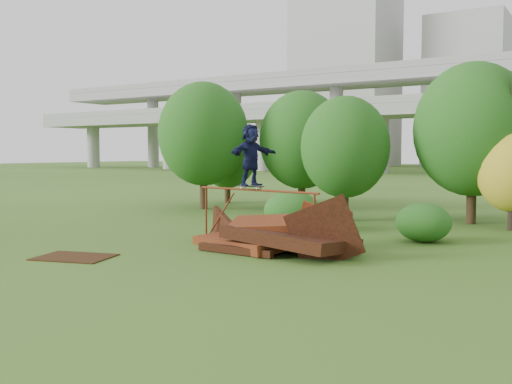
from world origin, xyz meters
The scene contains 15 objects.
ground centered at (0.00, 0.00, 0.00)m, with size 240.00×240.00×0.00m, color #2D5116.
scrap_pile centered at (-0.06, 1.77, 0.41)m, with size 5.75×3.03×2.10m.
grind_rail centered at (-0.73, 1.89, 1.33)m, with size 4.33×0.69×1.70m.
skateboard centered at (-0.93, 1.92, 1.77)m, with size 0.86×0.34×0.09m.
skater centered at (-0.93, 1.92, 2.67)m, with size 1.65×0.52×1.78m, color #101335.
flat_plate centered at (-3.91, -1.97, 0.01)m, with size 1.91×1.36×0.03m, color black.
tree_0 centered at (-8.88, 10.09, 3.62)m, with size 4.35×4.35×6.13m.
tree_1 centered at (-4.74, 12.43, 3.34)m, with size 4.09×4.09×5.70m.
tree_2 centered at (-1.18, 9.29, 2.95)m, with size 3.54×3.54×4.99m.
tree_3 centered at (3.35, 10.96, 3.61)m, with size 4.45×4.45×6.18m.
tree_6 centered at (-9.81, 13.43, 2.65)m, with size 3.23×3.23×4.52m.
shrub_left centered at (-1.53, 5.54, 0.70)m, with size 2.02×1.87×1.40m, color #174412.
shrub_right centered at (3.07, 5.48, 0.60)m, with size 1.70×1.56×1.20m, color #174412.
building_left centered at (-38.00, 95.00, 17.50)m, with size 18.00×16.00×35.00m, color #9E9E99.
building_right centered at (-16.00, 102.00, 14.00)m, with size 14.00×14.00×28.00m, color #9E9E99.
Camera 1 is at (7.93, -11.91, 2.75)m, focal length 40.00 mm.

